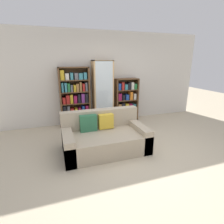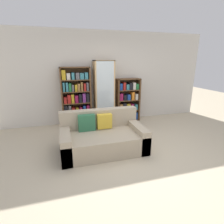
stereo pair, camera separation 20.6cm
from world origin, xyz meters
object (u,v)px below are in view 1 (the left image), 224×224
(couch, at_px, (104,137))
(bookshelf_right, at_px, (126,101))
(display_cabinet, at_px, (103,93))
(wine_bottle, at_px, (120,123))
(bookshelf_left, at_px, (75,98))

(couch, relative_size, bookshelf_right, 1.31)
(display_cabinet, xyz_separation_m, bookshelf_right, (0.76, 0.02, -0.29))
(couch, height_order, wine_bottle, couch)
(bookshelf_left, bearing_deg, wine_bottle, -31.67)
(display_cabinet, height_order, bookshelf_right, display_cabinet)
(couch, relative_size, display_cabinet, 0.93)
(couch, bearing_deg, bookshelf_left, 102.69)
(wine_bottle, bearing_deg, display_cabinet, 113.87)
(couch, distance_m, wine_bottle, 1.25)
(couch, distance_m, bookshelf_left, 1.82)
(bookshelf_right, bearing_deg, bookshelf_left, -179.98)
(display_cabinet, bearing_deg, wine_bottle, -66.13)
(bookshelf_left, xyz_separation_m, wine_bottle, (1.13, -0.69, -0.65))
(bookshelf_left, bearing_deg, couch, -77.31)
(wine_bottle, bearing_deg, couch, -126.74)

